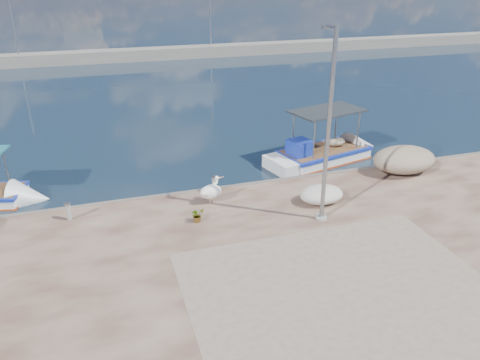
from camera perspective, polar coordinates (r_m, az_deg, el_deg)
name	(u,v)px	position (r m, az deg, el deg)	size (l,w,h in m)	color
ground	(273,257)	(16.42, 4.05, -9.40)	(1400.00, 1400.00, 0.00)	#162635
quay_patch	(343,292)	(14.33, 12.43, -13.23)	(9.00, 7.00, 0.01)	gray
breakwater	(140,54)	(53.57, -12.15, 14.74)	(120.00, 2.20, 7.50)	gray
boat_right	(323,156)	(24.61, 10.05, 2.88)	(6.86, 3.66, 3.15)	white
pelican	(212,191)	(18.66, -3.48, -1.37)	(1.15, 0.82, 1.10)	tan
lamp_post	(328,136)	(16.66, 10.62, 5.35)	(0.44, 0.96, 7.00)	gray
bollard_near	(214,184)	(19.57, -3.15, -0.46)	(0.24, 0.24, 0.74)	gray
bollard_far	(68,211)	(18.58, -20.19, -3.53)	(0.24, 0.24, 0.72)	gray
potted_plant	(197,215)	(17.46, -5.22, -4.28)	(0.48, 0.42, 0.54)	#33722D
net_pile_d	(321,194)	(19.06, 9.90, -1.74)	(1.81, 1.35, 0.68)	silver
net_pile_c	(404,160)	(22.81, 19.35, 2.36)	(3.02, 2.15, 1.19)	tan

